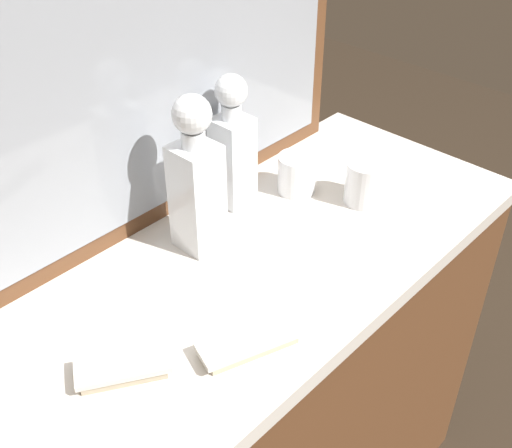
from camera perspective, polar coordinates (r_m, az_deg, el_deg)
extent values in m
cube|color=brown|center=(1.56, 0.00, -16.66)|extent=(1.14, 0.49, 0.88)
cube|color=silver|center=(1.22, 0.00, -3.69)|extent=(1.18, 0.51, 0.04)
cube|color=brown|center=(1.20, -8.64, 13.82)|extent=(0.94, 0.03, 0.63)
cube|color=gray|center=(1.19, -8.16, 13.65)|extent=(0.86, 0.01, 0.55)
cube|color=white|center=(1.32, -2.06, 5.56)|extent=(0.07, 0.07, 0.19)
cube|color=brown|center=(1.33, -2.04, 4.81)|extent=(0.06, 0.06, 0.15)
cylinder|color=white|center=(1.26, -2.17, 9.87)|extent=(0.04, 0.04, 0.03)
sphere|color=white|center=(1.24, -2.22, 11.68)|extent=(0.06, 0.06, 0.06)
cube|color=white|center=(1.19, -5.21, 2.37)|extent=(0.08, 0.08, 0.21)
cube|color=brown|center=(1.21, -5.10, 0.71)|extent=(0.07, 0.07, 0.13)
cylinder|color=white|center=(1.13, -5.54, 7.50)|extent=(0.04, 0.04, 0.03)
sphere|color=white|center=(1.11, -5.68, 9.61)|extent=(0.07, 0.07, 0.07)
cylinder|color=white|center=(1.38, 3.62, 4.44)|extent=(0.08, 0.08, 0.08)
cylinder|color=silver|center=(1.40, 3.56, 3.19)|extent=(0.08, 0.08, 0.01)
cylinder|color=white|center=(1.36, 9.60, 3.65)|extent=(0.08, 0.08, 0.09)
cylinder|color=silver|center=(1.38, 9.43, 2.24)|extent=(0.08, 0.08, 0.01)
cube|color=#B7A88C|center=(1.04, -0.59, -10.62)|extent=(0.16, 0.10, 0.01)
cube|color=beige|center=(1.03, -0.60, -10.16)|extent=(0.18, 0.11, 0.01)
cube|color=#B7A88C|center=(1.03, -11.62, -12.53)|extent=(0.14, 0.11, 0.01)
cube|color=beige|center=(1.02, -11.70, -12.08)|extent=(0.15, 0.13, 0.01)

